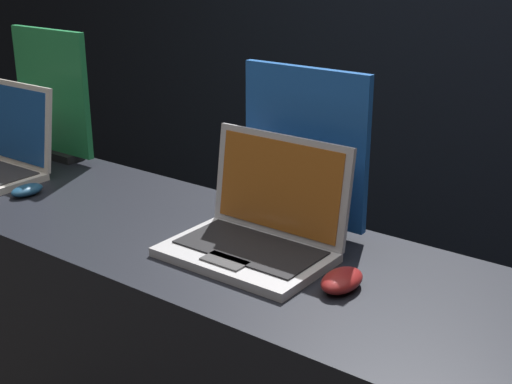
{
  "coord_description": "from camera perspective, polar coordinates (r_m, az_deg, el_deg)",
  "views": [
    {
      "loc": [
        0.87,
        -0.89,
        1.67
      ],
      "look_at": [
        -0.01,
        0.28,
        1.14
      ],
      "focal_mm": 50.0,
      "sensor_mm": 36.0,
      "label": 1
    }
  ],
  "objects": [
    {
      "name": "mouse_front",
      "position": [
        2.06,
        -17.85,
        0.15
      ],
      "size": [
        0.06,
        0.1,
        0.03
      ],
      "color": "navy",
      "rests_on": "display_counter"
    },
    {
      "name": "promo_stand_middle",
      "position": [
        1.7,
        3.9,
        3.06
      ],
      "size": [
        0.34,
        0.07,
        0.39
      ],
      "color": "black",
      "rests_on": "display_counter"
    },
    {
      "name": "mouse_middle",
      "position": [
        1.46,
        6.88,
        -7.03
      ],
      "size": [
        0.07,
        0.11,
        0.04
      ],
      "color": "maroon",
      "rests_on": "display_counter"
    },
    {
      "name": "laptop_middle",
      "position": [
        1.6,
        0.25,
        -2.81
      ],
      "size": [
        0.36,
        0.27,
        0.25
      ],
      "color": "#B7B7BC",
      "rests_on": "display_counter"
    },
    {
      "name": "promo_stand_front",
      "position": [
        2.34,
        -15.95,
        7.23
      ],
      "size": [
        0.32,
        0.07,
        0.41
      ],
      "color": "black",
      "rests_on": "display_counter"
    }
  ]
}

